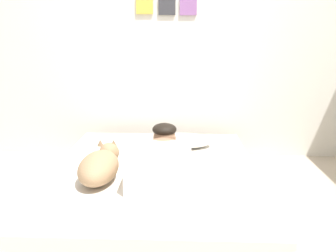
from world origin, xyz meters
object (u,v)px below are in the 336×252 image
at_px(pillow, 183,140).
at_px(coffee_cup, 172,147).
at_px(bed, 153,186).
at_px(cell_phone, 159,171).
at_px(dog, 100,165).
at_px(person_lying, 162,157).

relative_size(pillow, coffee_cup, 4.16).
height_order(bed, coffee_cup, coffee_cup).
bearing_deg(cell_phone, dog, -158.27).
bearing_deg(coffee_cup, cell_phone, -99.41).
relative_size(bed, person_lying, 2.17).
height_order(bed, cell_phone, cell_phone).
bearing_deg(cell_phone, pillow, 74.02).
bearing_deg(pillow, cell_phone, -105.98).
bearing_deg(dog, coffee_cup, 53.81).
distance_m(dog, cell_phone, 0.43).
bearing_deg(person_lying, coffee_cup, 82.91).
bearing_deg(coffee_cup, dog, -126.19).
xyz_separation_m(person_lying, cell_phone, (-0.02, -0.03, -0.10)).
bearing_deg(person_lying, dog, -156.15).
bearing_deg(bed, coffee_cup, 72.40).
height_order(person_lying, coffee_cup, person_lying).
xyz_separation_m(bed, cell_phone, (0.05, -0.08, 0.15)).
distance_m(pillow, person_lying, 0.63).
distance_m(bed, pillow, 0.63).
distance_m(dog, coffee_cup, 0.80).
xyz_separation_m(pillow, coffee_cup, (-0.10, -0.14, -0.02)).
bearing_deg(coffee_cup, bed, -107.60).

